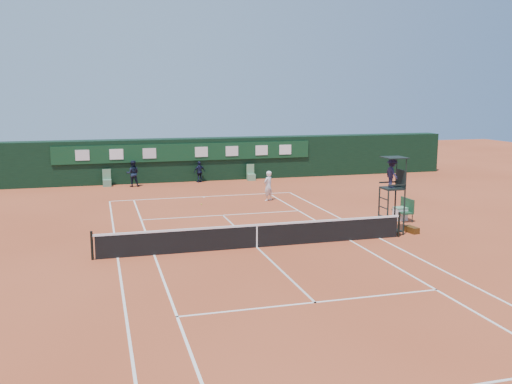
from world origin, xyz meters
TOP-DOWN VIEW (x-y plane):
  - ground at (0.00, 0.00)m, footprint 90.00×90.00m
  - court_lines at (0.00, 0.00)m, footprint 11.05×23.85m
  - tennis_net at (0.00, 0.00)m, footprint 12.90×0.10m
  - back_wall at (0.00, 18.74)m, footprint 40.00×1.65m
  - linesman_chair_left at (-5.50, 17.48)m, footprint 0.55×0.50m
  - linesman_chair_right at (4.50, 17.48)m, footprint 0.55×0.50m
  - umpire_chair at (6.36, 0.64)m, footprint 0.96×0.95m
  - player_bench at (8.33, 2.85)m, footprint 0.55×1.20m
  - tennis_bag at (7.36, 0.53)m, footprint 0.41×0.77m
  - cooler at (8.16, 2.96)m, footprint 0.57×0.57m
  - tennis_ball at (-0.56, 9.43)m, footprint 0.08×0.08m
  - player at (3.40, 9.64)m, footprint 0.76×0.69m
  - ball_kid_left at (-3.82, 16.92)m, footprint 0.92×0.75m
  - ball_kid_right at (0.79, 17.59)m, footprint 0.94×0.65m

SIDE VIEW (x-z plane):
  - ground at x=0.00m, z-range 0.00..0.00m
  - court_lines at x=0.00m, z-range 0.00..0.01m
  - tennis_ball at x=-0.56m, z-range 0.00..0.08m
  - tennis_bag at x=7.36m, z-range 0.00..0.27m
  - linesman_chair_left at x=-5.50m, z-range -0.26..0.89m
  - linesman_chair_right at x=4.50m, z-range -0.26..0.89m
  - cooler at x=8.16m, z-range 0.00..0.65m
  - tennis_net at x=0.00m, z-range -0.04..1.06m
  - player_bench at x=8.33m, z-range 0.05..1.15m
  - ball_kid_right at x=0.79m, z-range 0.00..1.48m
  - player at x=3.40m, z-range 0.00..1.74m
  - ball_kid_left at x=-3.82m, z-range 0.00..1.76m
  - back_wall at x=0.00m, z-range 0.01..3.01m
  - umpire_chair at x=6.36m, z-range 0.75..4.17m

